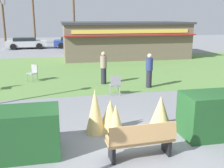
{
  "coord_description": "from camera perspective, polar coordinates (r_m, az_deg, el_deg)",
  "views": [
    {
      "loc": [
        -1.82,
        -5.98,
        3.46
      ],
      "look_at": [
        0.03,
        3.14,
        1.08
      ],
      "focal_mm": 42.99,
      "sensor_mm": 36.0,
      "label": 1
    }
  ],
  "objects": [
    {
      "name": "parked_car_east_slot",
      "position": [
        31.37,
        1.79,
        9.15
      ],
      "size": [
        4.36,
        2.37,
        1.2
      ],
      "color": "silver",
      "rests_on": "ground_plane"
    },
    {
      "name": "lawn_patch",
      "position": [
        17.85,
        -5.42,
        3.09
      ],
      "size": [
        36.0,
        12.0,
        0.01
      ],
      "primitive_type": "cube",
      "color": "#5B8442",
      "rests_on": "ground_plane"
    },
    {
      "name": "ornamental_grass_behind_far",
      "position": [
        8.06,
        -3.6,
        -5.78
      ],
      "size": [
        0.59,
        0.59,
        1.38
      ],
      "primitive_type": "cone",
      "color": "tan",
      "rests_on": "ground_plane"
    },
    {
      "name": "ground_plane",
      "position": [
        7.15,
        4.93,
        -14.68
      ],
      "size": [
        80.0,
        80.0,
        0.0
      ],
      "primitive_type": "plane",
      "color": "slate"
    },
    {
      "name": "ornamental_grass_behind_left",
      "position": [
        7.89,
        0.79,
        -7.79
      ],
      "size": [
        0.58,
        0.58,
        0.98
      ],
      "primitive_type": "cone",
      "color": "tan",
      "rests_on": "ground_plane"
    },
    {
      "name": "parked_car_west_slot",
      "position": [
        30.71,
        -17.78,
        8.38
      ],
      "size": [
        4.27,
        2.2,
        1.2
      ],
      "color": "#B7BABF",
      "rests_on": "ground_plane"
    },
    {
      "name": "tree_left_bg",
      "position": [
        33.82,
        -8.12,
        13.74
      ],
      "size": [
        0.91,
        0.96,
        7.15
      ],
      "color": "brown",
      "rests_on": "ground_plane"
    },
    {
      "name": "tree_right_bg",
      "position": [
        34.88,
        -22.02,
        11.82
      ],
      "size": [
        0.91,
        0.96,
        5.84
      ],
      "color": "brown",
      "rests_on": "ground_plane"
    },
    {
      "name": "parked_car_center_slot",
      "position": [
        30.59,
        -8.27,
        8.88
      ],
      "size": [
        4.32,
        2.3,
        1.2
      ],
      "color": "navy",
      "rests_on": "ground_plane"
    },
    {
      "name": "hedge_left",
      "position": [
        7.24,
        -21.07,
        -9.88
      ],
      "size": [
        2.48,
        1.1,
        1.22
      ],
      "primitive_type": "cube",
      "color": "#1E4C23",
      "rests_on": "ground_plane"
    },
    {
      "name": "park_bench",
      "position": [
        6.78,
        6.21,
        -11.83
      ],
      "size": [
        1.73,
        0.62,
        0.95
      ],
      "color": "tan",
      "rests_on": "ground_plane"
    },
    {
      "name": "person_strolling",
      "position": [
        13.86,
        -1.8,
        3.5
      ],
      "size": [
        0.34,
        0.34,
        1.69
      ],
      "rotation": [
        0.0,
        0.0,
        0.38
      ],
      "color": "#23232D",
      "rests_on": "ground_plane"
    },
    {
      "name": "cafe_chair_west",
      "position": [
        11.91,
        0.68,
        0.07
      ],
      "size": [
        0.46,
        0.46,
        0.89
      ],
      "color": "gray",
      "rests_on": "ground_plane"
    },
    {
      "name": "ornamental_grass_behind_right",
      "position": [
        8.26,
        -0.37,
        -6.71
      ],
      "size": [
        0.76,
        0.76,
        0.98
      ],
      "primitive_type": "cone",
      "color": "tan",
      "rests_on": "ground_plane"
    },
    {
      "name": "person_standing",
      "position": [
        13.27,
        7.92,
        2.89
      ],
      "size": [
        0.34,
        0.34,
        1.69
      ],
      "rotation": [
        0.0,
        0.0,
        4.02
      ],
      "color": "#23232D",
      "rests_on": "ground_plane"
    },
    {
      "name": "cafe_chair_east",
      "position": [
        15.16,
        -16.42,
        2.58
      ],
      "size": [
        0.62,
        0.62,
        0.89
      ],
      "color": "gray",
      "rests_on": "ground_plane"
    },
    {
      "name": "food_kiosk",
      "position": [
        23.24,
        2.64,
        9.44
      ],
      "size": [
        10.51,
        5.31,
        2.96
      ],
      "color": "#6B5B4C",
      "rests_on": "ground_plane"
    },
    {
      "name": "ornamental_grass_behind_center",
      "position": [
        8.7,
        10.27,
        -5.74
      ],
      "size": [
        0.71,
        0.71,
        1.02
      ],
      "primitive_type": "cone",
      "color": "tan",
      "rests_on": "ground_plane"
    },
    {
      "name": "tree_center_bg",
      "position": [
        36.79,
        -16.33,
        13.46
      ],
      "size": [
        0.91,
        0.96,
        7.27
      ],
      "color": "brown",
      "rests_on": "ground_plane"
    }
  ]
}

